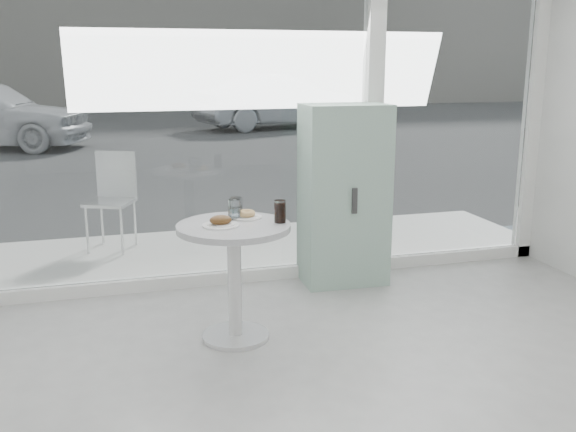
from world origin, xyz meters
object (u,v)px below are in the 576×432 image
object	(u,v)px
mint_cabinet	(344,195)
plate_donut	(246,215)
water_tumbler_b	(236,208)
car_silver	(277,102)
water_tumbler_a	(234,211)
main_table	(234,258)
patio_chair	(113,194)
plate_fritter	(221,222)
cola_glass	(280,212)

from	to	relation	value
mint_cabinet	plate_donut	world-z (taller)	mint_cabinet
mint_cabinet	water_tumbler_b	size ratio (longest dim) A/B	11.00
car_silver	water_tumbler_a	xyz separation A→B (m)	(-3.82, -13.17, 0.10)
main_table	water_tumbler_b	size ratio (longest dim) A/B	5.86
main_table	patio_chair	world-z (taller)	patio_chair
main_table	mint_cabinet	distance (m)	1.40
mint_cabinet	plate_fritter	world-z (taller)	mint_cabinet
mint_cabinet	car_silver	world-z (taller)	same
patio_chair	plate_fritter	xyz separation A→B (m)	(0.62, -2.27, 0.23)
mint_cabinet	cola_glass	world-z (taller)	mint_cabinet
car_silver	main_table	bearing A→B (deg)	149.57
patio_chair	plate_donut	world-z (taller)	patio_chair
main_table	patio_chair	size ratio (longest dim) A/B	0.85
mint_cabinet	cola_glass	size ratio (longest dim) A/B	10.10
plate_fritter	cola_glass	size ratio (longest dim) A/B	1.60
water_tumbler_b	plate_donut	bearing A→B (deg)	-41.31
car_silver	plate_fritter	size ratio (longest dim) A/B	19.12
mint_cabinet	patio_chair	xyz separation A→B (m)	(-1.78, 1.37, -0.16)
plate_fritter	cola_glass	world-z (taller)	cola_glass
patio_chair	cola_glass	distance (m)	2.51
plate_donut	water_tumbler_a	distance (m)	0.09
car_silver	cola_glass	distance (m)	13.80
car_silver	plate_donut	size ratio (longest dim) A/B	21.73
patio_chair	water_tumbler_a	xyz separation A→B (m)	(0.74, -2.12, 0.26)
patio_chair	car_silver	distance (m)	11.95
main_table	water_tumbler_b	distance (m)	0.34
water_tumbler_b	cola_glass	distance (m)	0.32
main_table	plate_donut	distance (m)	0.30
cola_glass	plate_fritter	bearing A→B (deg)	178.62
main_table	water_tumbler_b	world-z (taller)	water_tumbler_b
mint_cabinet	patio_chair	bearing A→B (deg)	144.44
patio_chair	cola_glass	world-z (taller)	patio_chair
main_table	car_silver	distance (m)	13.84
patio_chair	plate_fritter	world-z (taller)	patio_chair
water_tumbler_b	cola_glass	world-z (taller)	cola_glass
water_tumbler_a	water_tumbler_b	size ratio (longest dim) A/B	1.00
mint_cabinet	water_tumbler_b	xyz separation A→B (m)	(-1.02, -0.69, 0.10)
main_table	car_silver	world-z (taller)	car_silver
main_table	water_tumbler_a	distance (m)	0.31
patio_chair	car_silver	world-z (taller)	car_silver
patio_chair	car_silver	size ratio (longest dim) A/B	0.21
cola_glass	car_silver	bearing A→B (deg)	75.04
mint_cabinet	plate_donut	xyz separation A→B (m)	(-0.96, -0.74, 0.07)
car_silver	water_tumbler_b	xyz separation A→B (m)	(-3.80, -13.11, 0.10)
main_table	mint_cabinet	xyz separation A→B (m)	(1.08, 0.88, 0.17)
water_tumbler_b	patio_chair	bearing A→B (deg)	110.29
plate_fritter	water_tumbler_b	distance (m)	0.26
mint_cabinet	plate_donut	distance (m)	1.22
plate_donut	water_tumbler_a	world-z (taller)	water_tumbler_a
car_silver	water_tumbler_b	world-z (taller)	car_silver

